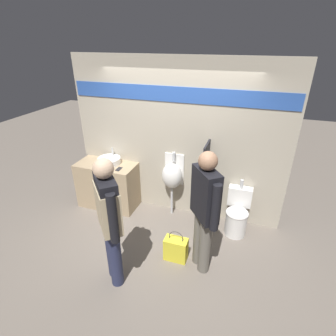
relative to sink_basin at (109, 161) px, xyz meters
The scene contains 11 objects.
ground_plane 1.55m from the sink_basin, 16.75° to the right, with size 16.00×16.00×0.00m, color #70665B.
display_wall 1.29m from the sink_basin, 11.49° to the left, with size 3.67×0.07×2.70m.
sink_counter 0.49m from the sink_basin, 132.73° to the right, with size 1.09×0.53×0.87m.
sink_basin is the anchor object (origin of this frame).
cell_phone 0.32m from the sink_basin, 30.12° to the right, with size 0.07×0.14×0.01m.
divider_near_counter 1.77m from the sink_basin, ahead, with size 0.03×0.43×1.47m.
urinal_near_counter 1.19m from the sink_basin, ahead, with size 0.36×0.29×1.18m.
toilet 2.42m from the sink_basin, ahead, with size 0.38×0.52×0.88m.
person_in_vest 1.82m from the sink_basin, 59.61° to the right, with size 0.48×0.50×1.77m.
person_with_lanyard 2.18m from the sink_basin, 26.89° to the right, with size 0.43×0.50×1.76m.
shopping_bag 2.00m from the sink_basin, 31.94° to the right, with size 0.33×0.18×0.50m.
Camera 1 is at (1.20, -3.37, 2.92)m, focal length 28.00 mm.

